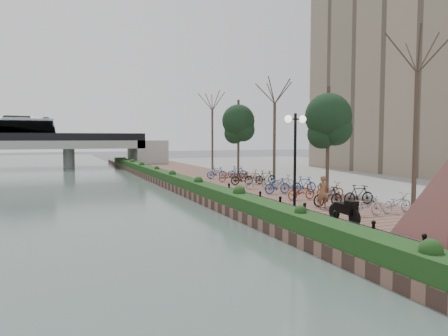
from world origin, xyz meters
TOP-DOWN VIEW (x-y plane):
  - ground at (0.00, 0.00)m, footprint 220.00×220.00m
  - promenade at (4.00, 17.50)m, footprint 8.00×75.00m
  - inland_pavement at (20.00, 17.50)m, footprint 24.00×75.00m
  - hedge at (0.60, 20.00)m, footprint 1.10×56.00m
  - chain_fence at (1.40, 2.00)m, footprint 0.10×14.10m
  - lamppost at (1.86, 2.57)m, footprint 1.02×0.32m
  - motorcycle at (2.78, 0.31)m, footprint 0.64×1.75m
  - pedestrian at (4.00, 3.63)m, footprint 0.58×0.39m
  - bicycle_parking at (5.50, 10.32)m, footprint 2.40×19.89m
  - street_trees at (8.00, 12.68)m, footprint 3.20×37.12m

SIDE VIEW (x-z plane):
  - ground at x=0.00m, z-range 0.00..0.00m
  - promenade at x=4.00m, z-range 0.00..0.50m
  - inland_pavement at x=20.00m, z-range 0.00..0.50m
  - hedge at x=0.60m, z-range 0.50..1.10m
  - chain_fence at x=1.40m, z-range 0.50..1.20m
  - bicycle_parking at x=5.50m, z-range 0.47..1.47m
  - motorcycle at x=2.78m, z-range 0.50..1.58m
  - pedestrian at x=4.00m, z-range 0.50..2.07m
  - street_trees at x=8.00m, z-range 0.29..7.09m
  - lamppost at x=1.86m, z-range 1.51..5.92m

